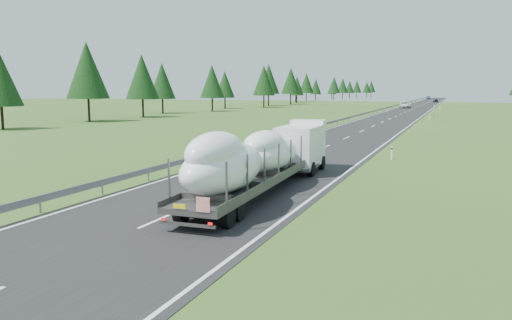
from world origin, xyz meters
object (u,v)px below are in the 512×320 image
at_px(highway_sign, 434,109).
at_px(distant_car_dark, 436,100).
at_px(distant_van, 405,105).
at_px(boat_truck, 262,156).
at_px(distant_car_blue, 428,98).

bearing_deg(highway_sign, distant_car_dark, 92.21).
bearing_deg(distant_van, boat_truck, -91.48).
xyz_separation_m(highway_sign, distant_car_dark, (-4.52, 117.01, -1.12)).
distance_m(highway_sign, distant_car_dark, 117.11).
height_order(boat_truck, distant_car_dark, boat_truck).
distance_m(boat_truck, distant_van, 117.97).
relative_size(boat_truck, distant_car_blue, 3.65).
height_order(highway_sign, boat_truck, boat_truck).
distance_m(distant_van, distant_car_blue, 122.71).
height_order(boat_truck, distant_car_blue, boat_truck).
distance_m(highway_sign, boat_truck, 64.84).
relative_size(boat_truck, distant_van, 2.86).
bearing_deg(boat_truck, distant_car_dark, 89.75).
bearing_deg(distant_car_blue, distant_car_dark, -87.11).
bearing_deg(highway_sign, distant_van, 100.35).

